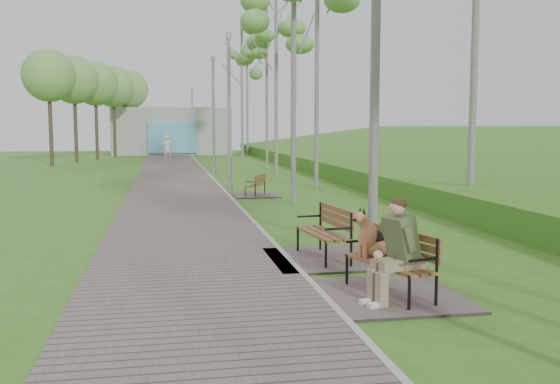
% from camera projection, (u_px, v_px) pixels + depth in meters
% --- Properties ---
extents(walkway, '(3.50, 67.00, 0.04)m').
position_uv_depth(walkway, '(176.00, 185.00, 25.53)').
color(walkway, '#635350').
rests_on(walkway, ground).
extents(kerb, '(0.10, 67.00, 0.05)m').
position_uv_depth(kerb, '(218.00, 184.00, 25.84)').
color(kerb, '#999993').
rests_on(kerb, ground).
extents(embankment, '(14.00, 70.00, 1.60)m').
position_uv_depth(embankment, '(503.00, 183.00, 26.56)').
color(embankment, '#50812E').
rests_on(embankment, ground).
extents(building_north, '(10.00, 5.20, 4.00)m').
position_uv_depth(building_north, '(172.00, 131.00, 54.18)').
color(building_north, '#9E9E99').
rests_on(building_north, ground).
extents(bench_main, '(1.92, 2.14, 1.68)m').
position_uv_depth(bench_main, '(386.00, 265.00, 8.78)').
color(bench_main, '#635350').
rests_on(bench_main, ground).
extents(bench_second, '(1.97, 2.19, 1.21)m').
position_uv_depth(bench_second, '(323.00, 248.00, 11.29)').
color(bench_second, '#635350').
rests_on(bench_second, ground).
extents(bench_third, '(1.54, 1.71, 0.94)m').
position_uv_depth(bench_third, '(255.00, 191.00, 21.73)').
color(bench_third, '#635350').
rests_on(bench_third, ground).
extents(lamp_post_second, '(0.23, 0.23, 5.83)m').
position_uv_depth(lamp_post_second, '(229.00, 118.00, 22.90)').
color(lamp_post_second, '#999BA1').
rests_on(lamp_post_second, ground).
extents(lamp_post_third, '(0.23, 0.23, 5.87)m').
position_uv_depth(lamp_post_third, '(214.00, 120.00, 31.28)').
color(lamp_post_third, '#999BA1').
rests_on(lamp_post_third, ground).
extents(lamp_post_far, '(0.22, 0.22, 5.61)m').
position_uv_depth(lamp_post_far, '(192.00, 124.00, 53.27)').
color(lamp_post_far, '#999BA1').
rests_on(lamp_post_far, ground).
extents(pedestrian_near, '(0.78, 0.63, 1.84)m').
position_uv_depth(pedestrian_near, '(167.00, 148.00, 42.91)').
color(pedestrian_near, silver).
rests_on(pedestrian_near, ground).
extents(birch_far_b, '(2.67, 2.67, 9.73)m').
position_uv_depth(birch_far_b, '(276.00, 19.00, 30.45)').
color(birch_far_b, silver).
rests_on(birch_far_b, ground).
extents(birch_far_c, '(2.44, 2.44, 9.88)m').
position_uv_depth(birch_far_c, '(267.00, 29.00, 34.20)').
color(birch_far_c, silver).
rests_on(birch_far_c, ground).
extents(birch_distant_a, '(2.61, 2.61, 10.02)m').
position_uv_depth(birch_distant_a, '(242.00, 46.00, 42.67)').
color(birch_distant_a, silver).
rests_on(birch_distant_a, ground).
extents(birch_distant_b, '(2.55, 2.55, 10.07)m').
position_uv_depth(birch_distant_b, '(247.00, 61.00, 52.27)').
color(birch_distant_b, silver).
rests_on(birch_distant_b, ground).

